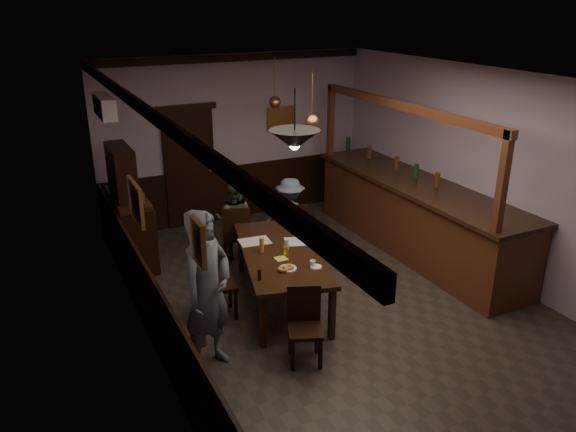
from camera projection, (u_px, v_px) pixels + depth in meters
room at (354, 207)px, 6.85m from camera, size 5.01×8.01×3.01m
dining_table at (281, 256)px, 7.45m from camera, size 1.52×2.38×0.75m
chair_far_left at (236, 233)px, 8.59m from camera, size 0.52×0.52×0.96m
chair_far_right at (293, 229)px, 8.76m from camera, size 0.53×0.53×0.95m
chair_near at (305, 321)px, 6.32m from camera, size 0.50×0.50×0.88m
chair_side at (213, 280)px, 7.15m from camera, size 0.47×0.47×0.96m
person_standing at (208, 292)px, 6.02m from camera, size 0.82×0.75×1.87m
person_seated_left at (234, 220)px, 8.80m from camera, size 0.77×0.72×1.27m
person_seated_right at (290, 216)px, 8.98m from camera, size 0.93×0.81×1.25m
newspaper_left at (255, 241)px, 7.73m from camera, size 0.45×0.35×0.01m
newspaper_right at (300, 241)px, 7.73m from camera, size 0.50×0.43×0.01m
napkin at (281, 258)px, 7.23m from camera, size 0.18×0.18×0.00m
saucer at (316, 267)px, 6.99m from camera, size 0.15×0.15×0.01m
coffee_cup at (313, 263)px, 6.99m from camera, size 0.10×0.10×0.07m
pastry_plate at (288, 268)px, 6.95m from camera, size 0.22×0.22×0.01m
pastry_ring_a at (283, 269)px, 6.88m from camera, size 0.13×0.13×0.04m
pastry_ring_b at (289, 267)px, 6.93m from camera, size 0.13×0.13×0.04m
soda_can at (286, 251)px, 7.30m from camera, size 0.07×0.07×0.12m
beer_glass at (262, 245)px, 7.37m from camera, size 0.06×0.06×0.20m
water_glass at (287, 244)px, 7.46m from camera, size 0.06×0.06×0.15m
pepper_mill at (259, 275)px, 6.65m from camera, size 0.04×0.04×0.14m
sideboard at (129, 217)px, 8.64m from camera, size 0.50×1.40×1.85m
bar_counter at (415, 215)px, 9.03m from camera, size 1.02×4.40×2.46m
door_back at (190, 169)px, 9.95m from camera, size 0.90×0.06×2.10m
ac_unit at (105, 106)px, 7.95m from camera, size 0.20×0.85×0.30m
picture_left_small at (198, 242)px, 4.27m from camera, size 0.04×0.28×0.36m
picture_left_large at (136, 202)px, 6.43m from camera, size 0.04×0.62×0.48m
picture_back at (281, 118)px, 10.42m from camera, size 0.55×0.04×0.42m
pendant_iron at (295, 140)px, 6.09m from camera, size 0.56×0.56×0.66m
pendant_brass_mid at (312, 122)px, 7.69m from camera, size 0.20×0.20×0.81m
pendant_brass_far at (275, 102)px, 9.13m from camera, size 0.20×0.20×0.81m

